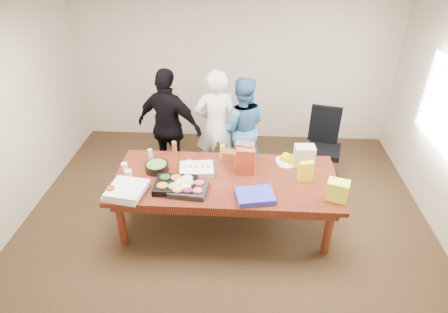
# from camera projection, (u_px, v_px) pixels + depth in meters

# --- Properties ---
(floor) EXTENTS (5.50, 5.00, 0.02)m
(floor) POSITION_uv_depth(u_px,v_px,m) (225.00, 224.00, 5.10)
(floor) COLOR #47301E
(floor) RESTS_ON ground
(ceiling) EXTENTS (5.50, 5.00, 0.02)m
(ceiling) POSITION_uv_depth(u_px,v_px,m) (226.00, 13.00, 3.67)
(ceiling) COLOR white
(ceiling) RESTS_ON wall_back
(wall_back) EXTENTS (5.50, 0.04, 2.70)m
(wall_back) POSITION_uv_depth(u_px,v_px,m) (234.00, 67.00, 6.50)
(wall_back) COLOR beige
(wall_back) RESTS_ON floor
(window_panel) EXTENTS (0.03, 1.40, 1.10)m
(window_panel) POSITION_uv_depth(u_px,v_px,m) (446.00, 108.00, 4.67)
(window_panel) COLOR white
(window_panel) RESTS_ON wall_right
(window_blinds) EXTENTS (0.04, 1.36, 1.00)m
(window_blinds) POSITION_uv_depth(u_px,v_px,m) (443.00, 108.00, 4.67)
(window_blinds) COLOR beige
(window_blinds) RESTS_ON wall_right
(conference_table) EXTENTS (2.80, 1.20, 0.75)m
(conference_table) POSITION_uv_depth(u_px,v_px,m) (225.00, 201.00, 4.90)
(conference_table) COLOR #4C1C0F
(conference_table) RESTS_ON floor
(office_chair) EXTENTS (0.67, 0.67, 1.09)m
(office_chair) POSITION_uv_depth(u_px,v_px,m) (324.00, 148.00, 5.74)
(office_chair) COLOR black
(office_chair) RESTS_ON floor
(person_center) EXTENTS (0.71, 0.53, 1.75)m
(person_center) POSITION_uv_depth(u_px,v_px,m) (216.00, 126.00, 5.62)
(person_center) COLOR silver
(person_center) RESTS_ON floor
(person_right) EXTENTS (0.81, 0.65, 1.60)m
(person_right) POSITION_uv_depth(u_px,v_px,m) (242.00, 127.00, 5.75)
(person_right) COLOR teal
(person_right) RESTS_ON floor
(person_left) EXTENTS (1.12, 0.75, 1.78)m
(person_left) POSITION_uv_depth(u_px,v_px,m) (169.00, 127.00, 5.58)
(person_left) COLOR black
(person_left) RESTS_ON floor
(veggie_tray) EXTENTS (0.49, 0.39, 0.08)m
(veggie_tray) POSITION_uv_depth(u_px,v_px,m) (175.00, 185.00, 4.51)
(veggie_tray) COLOR black
(veggie_tray) RESTS_ON conference_table
(fruit_tray) EXTENTS (0.47, 0.38, 0.07)m
(fruit_tray) POSITION_uv_depth(u_px,v_px,m) (189.00, 189.00, 4.44)
(fruit_tray) COLOR black
(fruit_tray) RESTS_ON conference_table
(sheet_cake) EXTENTS (0.47, 0.38, 0.07)m
(sheet_cake) POSITION_uv_depth(u_px,v_px,m) (197.00, 169.00, 4.79)
(sheet_cake) COLOR white
(sheet_cake) RESTS_ON conference_table
(salad_bowl) EXTENTS (0.32, 0.32, 0.10)m
(salad_bowl) POSITION_uv_depth(u_px,v_px,m) (157.00, 167.00, 4.82)
(salad_bowl) COLOR black
(salad_bowl) RESTS_ON conference_table
(chip_bag_blue) EXTENTS (0.49, 0.40, 0.06)m
(chip_bag_blue) POSITION_uv_depth(u_px,v_px,m) (255.00, 196.00, 4.34)
(chip_bag_blue) COLOR #3433C4
(chip_bag_blue) RESTS_ON conference_table
(chip_bag_red) EXTENTS (0.24, 0.12, 0.34)m
(chip_bag_red) POSITION_uv_depth(u_px,v_px,m) (245.00, 162.00, 4.70)
(chip_bag_red) COLOR #AF3C1D
(chip_bag_red) RESTS_ON conference_table
(chip_bag_yellow) EXTENTS (0.19, 0.11, 0.27)m
(chip_bag_yellow) POSITION_uv_depth(u_px,v_px,m) (306.00, 171.00, 4.59)
(chip_bag_yellow) COLOR #FCFC20
(chip_bag_yellow) RESTS_ON conference_table
(chip_bag_orange) EXTENTS (0.17, 0.08, 0.26)m
(chip_bag_orange) POSITION_uv_depth(u_px,v_px,m) (240.00, 161.00, 4.79)
(chip_bag_orange) COLOR #C28120
(chip_bag_orange) RESTS_ON conference_table
(mayo_jar) EXTENTS (0.10, 0.10, 0.13)m
(mayo_jar) POSITION_uv_depth(u_px,v_px,m) (242.00, 158.00, 4.97)
(mayo_jar) COLOR white
(mayo_jar) RESTS_ON conference_table
(mustard_bottle) EXTENTS (0.07, 0.07, 0.19)m
(mustard_bottle) POSITION_uv_depth(u_px,v_px,m) (222.00, 152.00, 5.05)
(mustard_bottle) COLOR yellow
(mustard_bottle) RESTS_ON conference_table
(dressing_bottle) EXTENTS (0.08, 0.08, 0.20)m
(dressing_bottle) POSITION_uv_depth(u_px,v_px,m) (174.00, 148.00, 5.12)
(dressing_bottle) COLOR brown
(dressing_bottle) RESTS_ON conference_table
(ranch_bottle) EXTENTS (0.07, 0.07, 0.18)m
(ranch_bottle) POSITION_uv_depth(u_px,v_px,m) (150.00, 155.00, 4.99)
(ranch_bottle) COLOR silver
(ranch_bottle) RESTS_ON conference_table
(banana_bunch) EXTENTS (0.27, 0.25, 0.08)m
(banana_bunch) POSITION_uv_depth(u_px,v_px,m) (290.00, 159.00, 5.00)
(banana_bunch) COLOR #D7BB00
(banana_bunch) RESTS_ON conference_table
(bread_loaf) EXTENTS (0.34, 0.20, 0.13)m
(bread_loaf) POSITION_uv_depth(u_px,v_px,m) (235.00, 156.00, 5.02)
(bread_loaf) COLOR brown
(bread_loaf) RESTS_ON conference_table
(kraft_bag) EXTENTS (0.26, 0.19, 0.31)m
(kraft_bag) POSITION_uv_depth(u_px,v_px,m) (245.00, 154.00, 4.90)
(kraft_bag) COLOR brown
(kraft_bag) RESTS_ON conference_table
(red_cup) EXTENTS (0.09, 0.09, 0.12)m
(red_cup) POSITION_uv_depth(u_px,v_px,m) (112.00, 191.00, 4.36)
(red_cup) COLOR red
(red_cup) RESTS_ON conference_table
(clear_cup_a) EXTENTS (0.11, 0.11, 0.12)m
(clear_cup_a) POSITION_uv_depth(u_px,v_px,m) (129.00, 175.00, 4.65)
(clear_cup_a) COLOR silver
(clear_cup_a) RESTS_ON conference_table
(clear_cup_b) EXTENTS (0.09, 0.09, 0.11)m
(clear_cup_b) POSITION_uv_depth(u_px,v_px,m) (125.00, 167.00, 4.82)
(clear_cup_b) COLOR white
(clear_cup_b) RESTS_ON conference_table
(pizza_box_lower) EXTENTS (0.48, 0.48, 0.05)m
(pizza_box_lower) POSITION_uv_depth(u_px,v_px,m) (126.00, 192.00, 4.41)
(pizza_box_lower) COLOR white
(pizza_box_lower) RESTS_ON conference_table
(pizza_box_upper) EXTENTS (0.47, 0.47, 0.05)m
(pizza_box_upper) POSITION_uv_depth(u_px,v_px,m) (127.00, 189.00, 4.39)
(pizza_box_upper) COLOR white
(pizza_box_upper) RESTS_ON pizza_box_lower
(plate_a) EXTENTS (0.27, 0.27, 0.01)m
(plate_a) POSITION_uv_depth(u_px,v_px,m) (286.00, 163.00, 4.97)
(plate_a) COLOR white
(plate_a) RESTS_ON conference_table
(plate_b) EXTENTS (0.24, 0.24, 0.01)m
(plate_b) POSITION_uv_depth(u_px,v_px,m) (284.00, 161.00, 5.03)
(plate_b) COLOR silver
(plate_b) RESTS_ON conference_table
(dip_bowl_a) EXTENTS (0.21, 0.21, 0.07)m
(dip_bowl_a) POSITION_uv_depth(u_px,v_px,m) (247.00, 165.00, 4.89)
(dip_bowl_a) COLOR beige
(dip_bowl_a) RESTS_ON conference_table
(dip_bowl_b) EXTENTS (0.15, 0.15, 0.06)m
(dip_bowl_b) POSITION_uv_depth(u_px,v_px,m) (189.00, 164.00, 4.91)
(dip_bowl_b) COLOR beige
(dip_bowl_b) RESTS_ON conference_table
(grocery_bag_white) EXTENTS (0.26, 0.19, 0.27)m
(grocery_bag_white) POSITION_uv_depth(u_px,v_px,m) (304.00, 156.00, 4.89)
(grocery_bag_white) COLOR beige
(grocery_bag_white) RESTS_ON conference_table
(grocery_bag_yellow) EXTENTS (0.28, 0.24, 0.24)m
(grocery_bag_yellow) POSITION_uv_depth(u_px,v_px,m) (338.00, 190.00, 4.28)
(grocery_bag_yellow) COLOR #F2FF35
(grocery_bag_yellow) RESTS_ON conference_table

